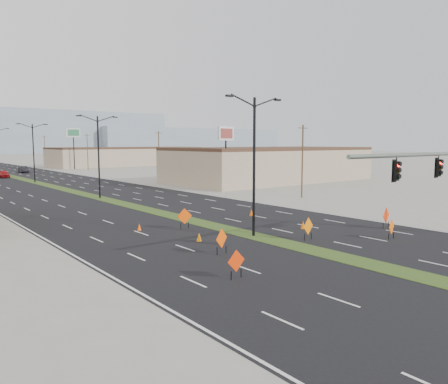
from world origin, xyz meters
TOP-DOWN VIEW (x-y plane):
  - ground at (0.00, 0.00)m, footprint 600.00×600.00m
  - building_se_near at (34.00, 45.00)m, footprint 36.00×18.00m
  - building_se_far at (38.00, 110.00)m, footprint 44.00×16.00m
  - mesa_east at (180.00, 290.00)m, footprint 160.00×50.00m
  - streetlight_0 at (0.00, 12.00)m, footprint 5.15×0.24m
  - streetlight_1 at (0.00, 40.00)m, footprint 5.15×0.24m
  - streetlight_2 at (0.00, 68.00)m, footprint 5.15×0.24m
  - utility_pole_0 at (20.00, 25.00)m, footprint 1.60×0.20m
  - utility_pole_1 at (20.00, 60.00)m, footprint 1.60×0.20m
  - utility_pole_2 at (20.00, 95.00)m, footprint 1.60×0.20m
  - utility_pole_3 at (20.00, 130.00)m, footprint 1.60×0.20m
  - car_left at (-2.00, 82.11)m, footprint 1.78×4.29m
  - car_mid at (4.89, 95.04)m, footprint 1.74×4.52m
  - construction_sign_0 at (-7.50, 5.08)m, footprint 1.12×0.09m
  - construction_sign_1 at (-5.07, 9.35)m, footprint 1.14×0.44m
  - construction_sign_2 at (-2.47, 17.38)m, footprint 1.22×0.31m
  - construction_sign_3 at (2.07, 8.61)m, footprint 1.19×0.26m
  - construction_sign_4 at (6.94, 5.16)m, footprint 1.06×0.31m
  - construction_sign_5 at (10.20, 7.55)m, footprint 1.25×0.29m
  - cone_0 at (-4.11, 13.08)m, footprint 0.46×0.46m
  - cone_1 at (4.88, 11.54)m, footprint 0.48×0.48m
  - cone_2 at (5.88, 18.74)m, footprint 0.46×0.46m
  - cone_3 at (-5.60, 19.02)m, footprint 0.40×0.40m
  - pole_sign_east_near at (18.09, 37.74)m, footprint 2.99×0.73m
  - pole_sign_east_far at (18.66, 100.74)m, footprint 3.35×1.47m

SIDE VIEW (x-z plane):
  - ground at x=0.00m, z-range 0.00..0.00m
  - cone_3 at x=-5.60m, z-range 0.00..0.55m
  - cone_0 at x=-4.11m, z-range 0.00..0.61m
  - cone_2 at x=5.88m, z-range 0.00..0.62m
  - cone_1 at x=4.88m, z-range 0.00..0.62m
  - car_left at x=-2.00m, z-range 0.00..1.45m
  - car_mid at x=4.89m, z-range 0.00..1.47m
  - construction_sign_4 at x=6.94m, z-range 0.12..1.57m
  - construction_sign_0 at x=-7.50m, z-range 0.13..1.61m
  - construction_sign_1 at x=-5.07m, z-range 0.14..1.73m
  - construction_sign_3 at x=2.07m, z-range 0.14..1.75m
  - construction_sign_2 at x=-2.47m, z-range 0.15..1.80m
  - construction_sign_5 at x=10.20m, z-range 0.15..1.83m
  - building_se_far at x=38.00m, z-range 0.00..5.00m
  - building_se_near at x=34.00m, z-range 0.00..5.50m
  - utility_pole_0 at x=20.00m, z-range 0.17..9.17m
  - utility_pole_1 at x=20.00m, z-range 0.17..9.17m
  - utility_pole_2 at x=20.00m, z-range 0.17..9.17m
  - utility_pole_3 at x=20.00m, z-range 0.17..9.17m
  - streetlight_0 at x=0.00m, z-range 0.41..10.43m
  - streetlight_1 at x=0.00m, z-range 0.41..10.43m
  - streetlight_2 at x=0.00m, z-range 0.41..10.43m
  - pole_sign_east_near at x=18.09m, z-range 2.86..11.97m
  - pole_sign_east_far at x=18.66m, z-range 3.39..13.90m
  - mesa_east at x=180.00m, z-range 0.00..18.00m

